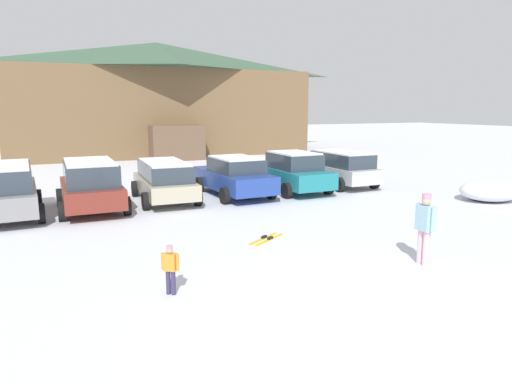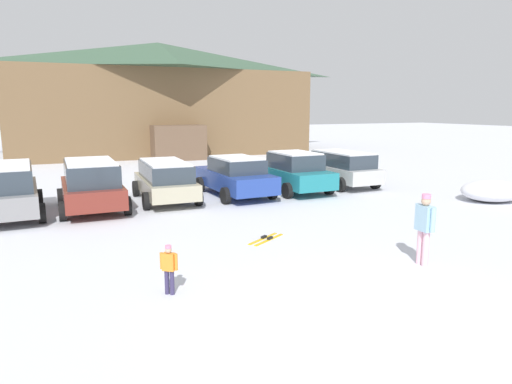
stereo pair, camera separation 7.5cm
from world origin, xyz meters
name	(u,v)px [view 2 (the right image)]	position (x,y,z in m)	size (l,w,h in m)	color
ground	(375,323)	(0.00, 0.00, 0.00)	(160.00, 160.00, 0.00)	silver
ski_lodge	(160,98)	(3.83, 31.19, 4.35)	(22.72, 12.37, 8.60)	brown
parked_grey_wagon	(8,189)	(-6.02, 11.17, 0.95)	(2.16, 4.54, 1.77)	gray
parked_maroon_van	(91,184)	(-3.43, 11.11, 0.95)	(2.30, 4.21, 1.77)	maroon
parked_beige_suv	(165,179)	(-0.69, 11.64, 0.85)	(2.29, 4.52, 1.56)	#B0A98C
parked_blue_hatchback	(235,176)	(2.17, 11.49, 0.83)	(2.31, 4.61, 1.62)	#243F96
parked_teal_hatchback	(293,172)	(4.84, 11.36, 0.86)	(2.22, 4.36, 1.72)	teal
parked_silver_wagon	(342,167)	(7.55, 11.59, 0.87)	(2.09, 4.06, 1.61)	beige
skier_child_in_orange_jacket	(169,267)	(-2.83, 2.65, 0.56)	(0.30, 0.26, 0.99)	#362F55
skier_adult_in_blue_parka	(424,225)	(2.88, 1.85, 0.94)	(0.27, 0.62, 1.67)	#ECB3C5
pair_of_skis	(266,239)	(0.53, 5.22, 0.02)	(1.31, 0.95, 0.08)	yellow
plowed_snow_pile	(492,191)	(10.85, 6.29, 0.40)	(2.55, 2.04, 0.80)	silver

